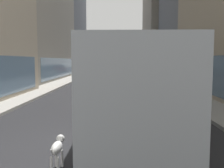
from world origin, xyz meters
The scene contains 12 objects.
ground_plane centered at (0.00, 35.00, 0.00)m, with size 120.00×120.00×0.00m, color #232326.
sidewalk_left centered at (-5.70, 35.00, 0.07)m, with size 2.40×110.00×0.15m, color #ADA89E.
sidewalk_right centered at (5.70, 35.00, 0.07)m, with size 2.40×110.00×0.15m, color gray.
building_left_far centered at (-11.90, 44.83, 10.36)m, with size 9.73×18.35×20.74m.
building_right_far centered at (11.90, 45.94, 12.79)m, with size 10.59×16.53×25.59m.
transit_bus centered at (1.20, 3.03, 1.78)m, with size 2.78×11.53×3.05m.
car_grey_wagon centered at (-2.80, 31.97, 0.82)m, with size 1.86×4.44×1.62m.
car_silver_sedan centered at (1.20, 46.83, 0.82)m, with size 1.81×3.92×1.62m.
car_blue_hatchback centered at (2.80, 40.20, 0.82)m, with size 1.78×4.31×1.62m.
car_black_suv centered at (2.80, 26.71, 0.82)m, with size 1.72×4.72×1.62m.
car_red_coupe centered at (-1.20, 46.73, 0.82)m, with size 1.93×4.09×1.62m.
dalmatian_dog centered at (-0.62, -1.73, 0.51)m, with size 0.22×0.96×0.72m.
Camera 1 is at (0.78, -7.20, 2.50)m, focal length 39.62 mm.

